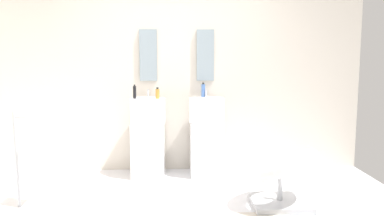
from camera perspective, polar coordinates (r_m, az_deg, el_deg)
name	(u,v)px	position (r m, az deg, el deg)	size (l,w,h in m)	color
rear_partition	(177,71)	(5.08, -2.23, 5.49)	(4.80, 0.10, 2.60)	beige
pedestal_sink_left	(148,136)	(4.86, -6.48, -4.07)	(0.44, 0.44, 1.07)	white
pedestal_sink_right	(206,135)	(4.87, 2.14, -4.02)	(0.44, 0.44, 1.07)	white
vanity_mirror_left	(148,55)	(5.02, -6.44, 7.70)	(0.22, 0.03, 0.65)	#8C9EA8
vanity_mirror_right	(205,55)	(5.03, 1.96, 7.74)	(0.22, 0.03, 0.65)	#8C9EA8
lounge_chair	(281,172)	(3.98, 12.86, -9.08)	(1.10, 1.10, 0.65)	#B7BABF
towel_rack	(32,144)	(4.10, -22.44, -4.96)	(0.37, 0.22, 0.95)	#B7BABF
soap_bottle_amber	(158,94)	(4.73, -5.08, 2.13)	(0.05, 0.05, 0.14)	#C68C38
soap_bottle_blue	(203,90)	(4.93, 1.66, 2.62)	(0.05, 0.05, 0.18)	#4C72B7
soap_bottle_black	(135,92)	(4.77, -8.42, 2.32)	(0.04, 0.04, 0.17)	black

